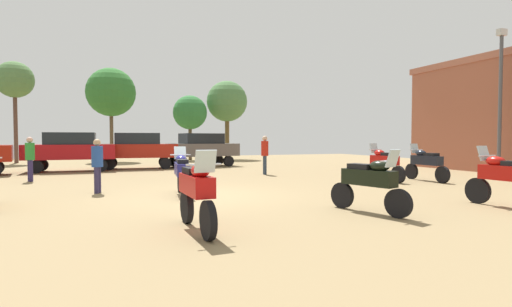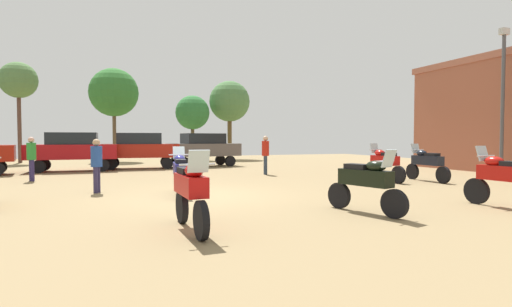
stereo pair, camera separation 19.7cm
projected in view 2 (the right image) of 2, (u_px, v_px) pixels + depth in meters
name	position (u px, v px, depth m)	size (l,w,h in m)	color
ground_plane	(197.00, 196.00, 11.56)	(44.00, 52.00, 0.02)	#8A734E
motorcycle_3	(384.00, 163.00, 15.37)	(0.62, 2.16, 1.49)	black
motorcycle_6	(504.00, 178.00, 9.41)	(0.62, 2.15, 1.51)	black
motorcycle_7	(191.00, 191.00, 7.10)	(0.62, 2.13, 1.50)	black
motorcycle_8	(427.00, 163.00, 15.47)	(0.62, 2.30, 1.48)	black
motorcycle_9	(180.00, 171.00, 11.60)	(0.62, 2.22, 1.44)	black
motorcycle_10	(366.00, 182.00, 8.81)	(0.81, 2.10, 1.46)	black
car_2	(140.00, 148.00, 22.00)	(4.44, 2.16, 2.00)	black
car_4	(203.00, 147.00, 23.62)	(4.54, 2.49, 2.00)	black
car_5	(73.00, 149.00, 20.20)	(4.34, 1.90, 2.00)	black
person_1	(265.00, 152.00, 18.34)	(0.40, 0.40, 1.82)	#283445
person_2	(31.00, 155.00, 15.45)	(0.46, 0.46, 1.75)	#2C2450
person_3	(97.00, 162.00, 12.14)	(0.44, 0.44, 1.67)	#2E284C
tree_2	(192.00, 113.00, 30.81)	(2.67, 2.67, 5.08)	#4D402C
tree_4	(114.00, 93.00, 29.19)	(3.58, 3.58, 6.93)	brown
tree_5	(18.00, 81.00, 27.01)	(2.47, 2.47, 6.98)	brown
tree_6	(230.00, 102.00, 32.43)	(3.36, 3.36, 6.46)	brown
lamp_post	(503.00, 94.00, 17.83)	(0.44, 0.24, 6.70)	#47474C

